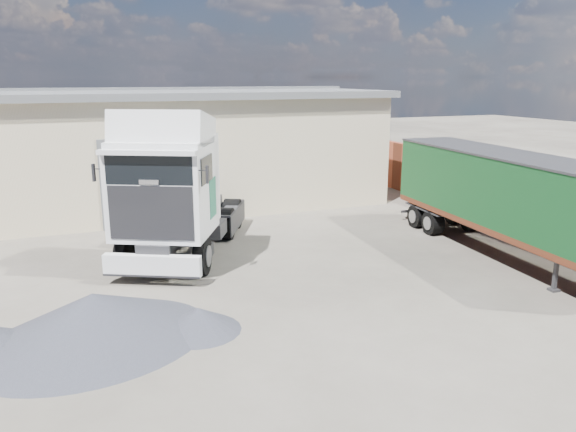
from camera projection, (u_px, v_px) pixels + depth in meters
name	position (u px, v px, depth m)	size (l,w,h in m)	color
ground	(294.00, 310.00, 14.64)	(120.00, 120.00, 0.00)	black
warehouse	(44.00, 149.00, 26.21)	(30.60, 12.60, 5.42)	#C1B195
brick_boundary_wall	(488.00, 189.00, 23.92)	(0.35, 26.00, 2.50)	brown
tractor_unit	(174.00, 198.00, 18.19)	(5.88, 7.80, 5.01)	black
box_trailer	(505.00, 193.00, 18.79)	(3.01, 10.58, 3.47)	#2D2D30
panel_van	(172.00, 213.00, 21.29)	(3.27, 4.49, 1.70)	black
gravel_heap	(90.00, 319.00, 12.80)	(7.50, 7.02, 1.14)	black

